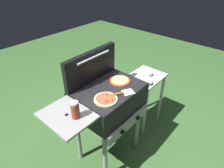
# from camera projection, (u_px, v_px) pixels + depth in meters

# --- Properties ---
(ground_plane) EXTENTS (8.00, 8.00, 0.00)m
(ground_plane) POSITION_uv_depth(u_px,v_px,m) (109.00, 151.00, 2.28)
(ground_plane) COLOR #38602D
(grill) EXTENTS (0.96, 0.53, 0.90)m
(grill) POSITION_uv_depth(u_px,v_px,m) (108.00, 101.00, 1.85)
(grill) COLOR black
(grill) RESTS_ON ground_plane
(grill_lid_open) EXTENTS (0.63, 0.08, 0.30)m
(grill_lid_open) POSITION_uv_depth(u_px,v_px,m) (91.00, 66.00, 1.82)
(grill_lid_open) COLOR black
(grill_lid_open) RESTS_ON grill
(pizza_cheese) EXTENTS (0.20, 0.20, 0.03)m
(pizza_cheese) POSITION_uv_depth(u_px,v_px,m) (120.00, 80.00, 1.88)
(pizza_cheese) COLOR #C64723
(pizza_cheese) RESTS_ON grill
(pizza_pepperoni) EXTENTS (0.20, 0.20, 0.04)m
(pizza_pepperoni) POSITION_uv_depth(u_px,v_px,m) (106.00, 99.00, 1.63)
(pizza_pepperoni) COLOR beige
(pizza_pepperoni) RESTS_ON grill
(sauce_jar) EXTENTS (0.07, 0.07, 0.14)m
(sauce_jar) POSITION_uv_depth(u_px,v_px,m) (75.00, 110.00, 1.42)
(sauce_jar) COLOR maroon
(sauce_jar) RESTS_ON grill
(spatula) EXTENTS (0.26, 0.17, 0.02)m
(spatula) POSITION_uv_depth(u_px,v_px,m) (120.00, 94.00, 1.70)
(spatula) COLOR #B7BABF
(spatula) RESTS_ON grill
(prep_table) EXTENTS (0.44, 0.36, 0.73)m
(prep_table) POSITION_uv_depth(u_px,v_px,m) (144.00, 90.00, 2.41)
(prep_table) COLOR #B2B2B7
(prep_table) RESTS_ON ground_plane
(topping_bowl_near) EXTENTS (0.10, 0.10, 0.04)m
(topping_bowl_near) POSITION_uv_depth(u_px,v_px,m) (148.00, 74.00, 2.29)
(topping_bowl_near) COLOR silver
(topping_bowl_near) RESTS_ON prep_table
(topping_bowl_far) EXTENTS (0.11, 0.11, 0.04)m
(topping_bowl_far) POSITION_uv_depth(u_px,v_px,m) (147.00, 83.00, 2.13)
(topping_bowl_far) COLOR silver
(topping_bowl_far) RESTS_ON prep_table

